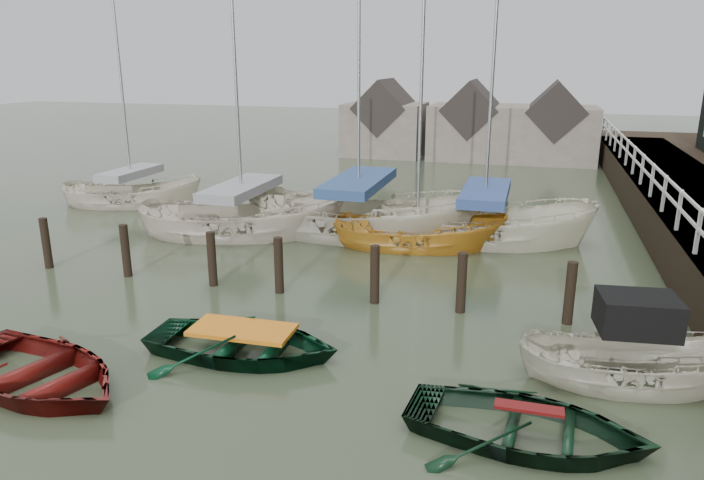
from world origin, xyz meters
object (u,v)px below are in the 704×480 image
(rowboat_dkgreen, at_px, (526,441))
(sailboat_c, at_px, (417,246))
(sailboat_b, at_px, (358,234))
(rowboat_red, at_px, (38,386))
(sailboat_e, at_px, (133,203))
(sailboat_d, at_px, (483,239))
(rowboat_green, at_px, (244,355))
(motorboat, at_px, (631,378))
(sailboat_a, at_px, (243,233))

(rowboat_dkgreen, xyz_separation_m, sailboat_c, (-3.44, 9.50, 0.02))
(sailboat_b, bearing_deg, sailboat_c, -107.60)
(rowboat_red, bearing_deg, sailboat_e, 45.61)
(sailboat_b, bearing_deg, rowboat_red, 167.19)
(sailboat_e, bearing_deg, rowboat_red, -169.92)
(rowboat_dkgreen, bearing_deg, rowboat_red, 99.33)
(sailboat_c, distance_m, sailboat_d, 2.20)
(rowboat_dkgreen, distance_m, sailboat_e, 19.30)
(rowboat_red, bearing_deg, sailboat_c, -8.09)
(rowboat_dkgreen, height_order, sailboat_b, sailboat_b)
(rowboat_green, xyz_separation_m, sailboat_c, (1.88, 8.11, 0.02))
(motorboat, bearing_deg, rowboat_green, 90.34)
(sailboat_c, distance_m, sailboat_e, 11.95)
(rowboat_red, height_order, motorboat, motorboat)
(rowboat_green, distance_m, sailboat_b, 8.82)
(rowboat_dkgreen, height_order, sailboat_e, sailboat_e)
(rowboat_red, relative_size, rowboat_dkgreen, 1.11)
(rowboat_green, height_order, sailboat_b, sailboat_b)
(sailboat_c, bearing_deg, sailboat_e, 70.07)
(rowboat_red, bearing_deg, rowboat_green, -37.30)
(rowboat_dkgreen, distance_m, motorboat, 2.85)
(rowboat_red, height_order, sailboat_b, sailboat_b)
(rowboat_dkgreen, distance_m, sailboat_b, 11.59)
(rowboat_red, bearing_deg, sailboat_a, 21.99)
(rowboat_dkgreen, relative_size, sailboat_b, 0.33)
(sailboat_c, height_order, sailboat_e, sailboat_c)
(rowboat_dkgreen, bearing_deg, motorboat, -32.74)
(sailboat_a, height_order, sailboat_b, sailboat_b)
(sailboat_a, relative_size, sailboat_b, 0.96)
(sailboat_a, xyz_separation_m, sailboat_b, (3.62, 0.95, -0.00))
(sailboat_d, bearing_deg, sailboat_b, 90.75)
(motorboat, height_order, sailboat_e, sailboat_e)
(rowboat_dkgreen, xyz_separation_m, motorboat, (1.72, 2.27, 0.11))
(sailboat_c, bearing_deg, sailboat_a, 84.57)
(rowboat_dkgreen, xyz_separation_m, sailboat_b, (-5.48, 10.21, 0.06))
(rowboat_green, relative_size, sailboat_d, 0.33)
(sailboat_b, relative_size, sailboat_e, 1.16)
(motorboat, bearing_deg, sailboat_c, 28.72)
(sailboat_b, bearing_deg, sailboat_e, 81.04)
(rowboat_red, height_order, sailboat_a, sailboat_a)
(sailboat_a, bearing_deg, sailboat_e, 48.51)
(motorboat, xyz_separation_m, sailboat_d, (-3.27, 8.38, -0.05))
(rowboat_red, distance_m, sailboat_d, 13.18)
(sailboat_b, xyz_separation_m, sailboat_d, (3.93, 0.43, 0.00))
(sailboat_c, relative_size, sailboat_e, 1.12)
(rowboat_green, bearing_deg, motorboat, -84.61)
(rowboat_red, relative_size, sailboat_a, 0.38)
(sailboat_a, distance_m, sailboat_c, 5.66)
(motorboat, xyz_separation_m, sailboat_c, (-5.15, 7.24, -0.09))
(sailboat_b, distance_m, sailboat_c, 2.16)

